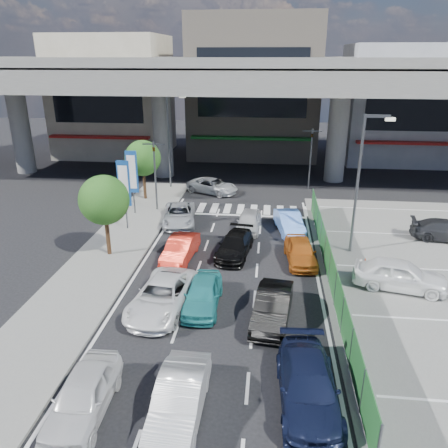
# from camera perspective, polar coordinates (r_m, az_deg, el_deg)

# --- Properties ---
(ground) EXTENTS (120.00, 120.00, 0.00)m
(ground) POSITION_cam_1_polar(r_m,az_deg,el_deg) (21.32, -0.35, -9.55)
(ground) COLOR black
(ground) RESTS_ON ground
(parking_lot) EXTENTS (12.00, 28.00, 0.06)m
(parking_lot) POSITION_cam_1_polar(r_m,az_deg,el_deg) (24.62, 26.84, -7.50)
(parking_lot) COLOR slate
(parking_lot) RESTS_ON ground
(sidewalk_left) EXTENTS (4.00, 30.00, 0.12)m
(sidewalk_left) POSITION_cam_1_polar(r_m,az_deg,el_deg) (26.33, -14.69, -3.87)
(sidewalk_left) COLOR slate
(sidewalk_left) RESTS_ON ground
(fence_run) EXTENTS (0.16, 22.00, 1.80)m
(fence_run) POSITION_cam_1_polar(r_m,az_deg,el_deg) (21.89, 13.97, -6.67)
(fence_run) COLOR #205F29
(fence_run) RESTS_ON ground
(expressway) EXTENTS (64.00, 14.00, 10.75)m
(expressway) POSITION_cam_1_polar(r_m,az_deg,el_deg) (40.32, 3.31, 18.12)
(expressway) COLOR slate
(expressway) RESTS_ON ground
(building_west) EXTENTS (12.00, 10.90, 13.00)m
(building_west) POSITION_cam_1_polar(r_m,az_deg,el_deg) (53.51, -14.21, 15.86)
(building_west) COLOR #A09881
(building_west) RESTS_ON ground
(building_center) EXTENTS (14.00, 10.90, 15.00)m
(building_center) POSITION_cam_1_polar(r_m,az_deg,el_deg) (51.33, 3.96, 17.34)
(building_center) COLOR gray
(building_center) RESTS_ON ground
(building_east) EXTENTS (12.00, 10.90, 12.00)m
(building_east) POSITION_cam_1_polar(r_m,az_deg,el_deg) (52.30, 22.24, 14.31)
(building_east) COLOR gray
(building_east) RESTS_ON ground
(traffic_light_left) EXTENTS (1.60, 1.24, 5.20)m
(traffic_light_left) POSITION_cam_1_polar(r_m,az_deg,el_deg) (32.08, -9.09, 8.39)
(traffic_light_left) COLOR #595B60
(traffic_light_left) RESTS_ON ground
(traffic_light_right) EXTENTS (1.60, 1.24, 5.20)m
(traffic_light_right) POSITION_cam_1_polar(r_m,az_deg,el_deg) (38.01, 11.35, 10.23)
(traffic_light_right) COLOR #595B60
(traffic_light_right) RESTS_ON ground
(street_lamp_right) EXTENTS (1.65, 0.22, 8.00)m
(street_lamp_right) POSITION_cam_1_polar(r_m,az_deg,el_deg) (25.49, 17.56, 6.28)
(street_lamp_right) COLOR #595B60
(street_lamp_right) RESTS_ON ground
(street_lamp_left) EXTENTS (1.65, 0.22, 8.00)m
(street_lamp_left) POSITION_cam_1_polar(r_m,az_deg,el_deg) (37.67, -7.01, 11.68)
(street_lamp_left) COLOR #595B60
(street_lamp_left) RESTS_ON ground
(signboard_near) EXTENTS (0.80, 0.14, 4.70)m
(signboard_near) POSITION_cam_1_polar(r_m,az_deg,el_deg) (28.88, -12.93, 4.90)
(signboard_near) COLOR #595B60
(signboard_near) RESTS_ON ground
(signboard_far) EXTENTS (0.80, 0.14, 4.70)m
(signboard_far) POSITION_cam_1_polar(r_m,az_deg,el_deg) (31.74, -11.92, 6.44)
(signboard_far) COLOR #595B60
(signboard_far) RESTS_ON ground
(tree_near) EXTENTS (2.80, 2.80, 4.80)m
(tree_near) POSITION_cam_1_polar(r_m,az_deg,el_deg) (25.14, -15.39, 3.02)
(tree_near) COLOR #382314
(tree_near) RESTS_ON ground
(tree_far) EXTENTS (2.80, 2.80, 4.80)m
(tree_far) POSITION_cam_1_polar(r_m,az_deg,el_deg) (34.98, -10.56, 8.44)
(tree_far) COLOR #382314
(tree_far) RESTS_ON ground
(van_white_back_left) EXTENTS (1.71, 4.08, 1.38)m
(van_white_back_left) POSITION_cam_1_polar(r_m,az_deg,el_deg) (15.73, -17.91, -20.54)
(van_white_back_left) COLOR silver
(van_white_back_left) RESTS_ON ground
(hatch_white_back_mid) EXTENTS (1.51, 4.21, 1.38)m
(hatch_white_back_mid) POSITION_cam_1_polar(r_m,az_deg,el_deg) (15.01, -5.87, -21.81)
(hatch_white_back_mid) COLOR silver
(hatch_white_back_mid) RESTS_ON ground
(minivan_navy_back) EXTENTS (2.17, 4.85, 1.38)m
(minivan_navy_back) POSITION_cam_1_polar(r_m,az_deg,el_deg) (15.64, 10.92, -20.05)
(minivan_navy_back) COLOR #111733
(minivan_navy_back) RESTS_ON ground
(sedan_white_mid_left) EXTENTS (2.81, 5.18, 1.38)m
(sedan_white_mid_left) POSITION_cam_1_polar(r_m,az_deg,el_deg) (20.27, -8.09, -9.30)
(sedan_white_mid_left) COLOR white
(sedan_white_mid_left) RESTS_ON ground
(taxi_teal_mid) EXTENTS (1.60, 3.94, 1.34)m
(taxi_teal_mid) POSITION_cam_1_polar(r_m,az_deg,el_deg) (20.30, -2.80, -9.11)
(taxi_teal_mid) COLOR teal
(taxi_teal_mid) RESTS_ON ground
(hatch_black_mid_right) EXTENTS (1.96, 4.34, 1.38)m
(hatch_black_mid_right) POSITION_cam_1_polar(r_m,az_deg,el_deg) (19.39, 6.35, -10.73)
(hatch_black_mid_right) COLOR black
(hatch_black_mid_right) RESTS_ON ground
(taxi_orange_left) EXTENTS (1.73, 4.03, 1.29)m
(taxi_orange_left) POSITION_cam_1_polar(r_m,az_deg,el_deg) (24.89, -5.71, -3.26)
(taxi_orange_left) COLOR red
(taxi_orange_left) RESTS_ON ground
(sedan_black_mid) EXTENTS (2.24, 4.40, 1.22)m
(sedan_black_mid) POSITION_cam_1_polar(r_m,az_deg,el_deg) (25.29, 1.42, -2.82)
(sedan_black_mid) COLOR black
(sedan_black_mid) RESTS_ON ground
(taxi_orange_right) EXTENTS (1.93, 4.03, 1.33)m
(taxi_orange_right) POSITION_cam_1_polar(r_m,az_deg,el_deg) (24.80, 9.97, -3.53)
(taxi_orange_right) COLOR #C05F1A
(taxi_orange_right) RESTS_ON ground
(wagon_silver_front_left) EXTENTS (2.79, 4.84, 1.27)m
(wagon_silver_front_left) POSITION_cam_1_polar(r_m,az_deg,el_deg) (30.19, -5.87, 1.20)
(wagon_silver_front_left) COLOR #AEB1B6
(wagon_silver_front_left) RESTS_ON ground
(sedan_white_front_mid) EXTENTS (1.71, 3.81, 1.27)m
(sedan_white_front_mid) POSITION_cam_1_polar(r_m,az_deg,el_deg) (28.90, 3.26, 0.35)
(sedan_white_front_mid) COLOR silver
(sedan_white_front_mid) RESTS_ON ground
(kei_truck_front_right) EXTENTS (2.12, 4.23, 1.33)m
(kei_truck_front_right) POSITION_cam_1_polar(r_m,az_deg,el_deg) (28.91, 8.52, 0.22)
(kei_truck_front_right) COLOR #5C90F3
(kei_truck_front_right) RESTS_ON ground
(crossing_wagon_silver) EXTENTS (4.84, 3.68, 1.22)m
(crossing_wagon_silver) POSITION_cam_1_polar(r_m,az_deg,el_deg) (36.90, -1.51, 5.00)
(crossing_wagon_silver) COLOR #B9BCC2
(crossing_wagon_silver) RESTS_ON ground
(parked_sedan_white) EXTENTS (4.75, 2.72, 1.52)m
(parked_sedan_white) POSITION_cam_1_polar(r_m,az_deg,el_deg) (23.28, 22.00, -6.14)
(parked_sedan_white) COLOR white
(parked_sedan_white) RESTS_ON parking_lot
(parked_sedan_dgrey) EXTENTS (4.56, 2.42, 1.26)m
(parked_sedan_dgrey) POSITION_cam_1_polar(r_m,az_deg,el_deg) (30.56, 27.15, -0.76)
(parked_sedan_dgrey) COLOR #2E2F33
(parked_sedan_dgrey) RESTS_ON parking_lot
(traffic_cone) EXTENTS (0.36, 0.36, 0.66)m
(traffic_cone) POSITION_cam_1_polar(r_m,az_deg,el_deg) (24.88, 17.92, -4.91)
(traffic_cone) COLOR #DC3F0C
(traffic_cone) RESTS_ON parking_lot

